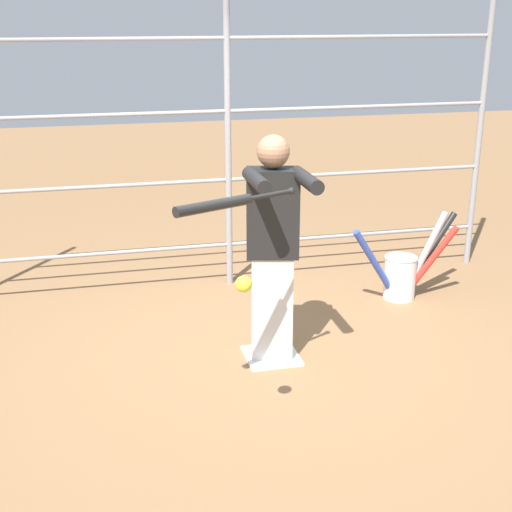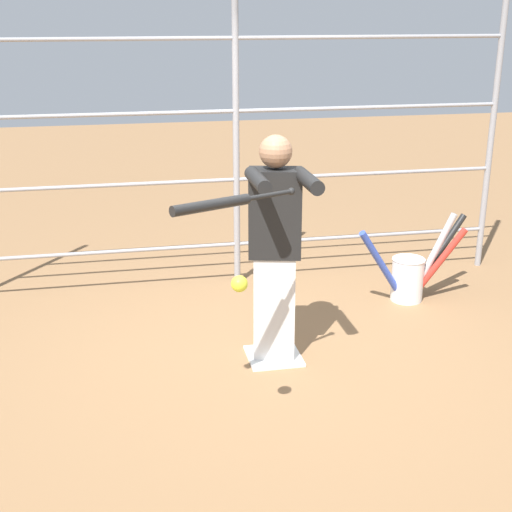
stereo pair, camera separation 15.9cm
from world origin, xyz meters
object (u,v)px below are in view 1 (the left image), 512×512
object	(u,v)px
baseball_bat_swinging	(224,204)
bat_bucket	(404,272)
softball_in_flight	(244,284)
batter	(273,243)

from	to	relation	value
baseball_bat_swinging	bat_bucket	bearing A→B (deg)	-140.95
baseball_bat_swinging	softball_in_flight	bearing A→B (deg)	96.75
batter	softball_in_flight	distance (m)	1.15
baseball_bat_swinging	softball_in_flight	xyz separation A→B (m)	(-0.04, 0.34, -0.38)
batter	softball_in_flight	world-z (taller)	batter
baseball_bat_swinging	bat_bucket	xyz separation A→B (m)	(-1.96, -1.59, -1.18)
baseball_bat_swinging	bat_bucket	distance (m)	2.78
softball_in_flight	bat_bucket	distance (m)	2.83
batter	baseball_bat_swinging	bearing A→B (deg)	55.19
batter	baseball_bat_swinging	world-z (taller)	batter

